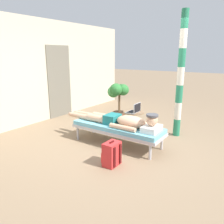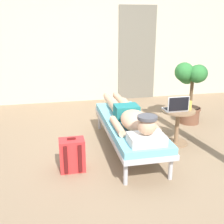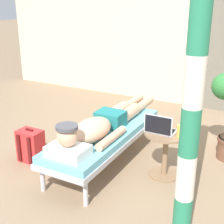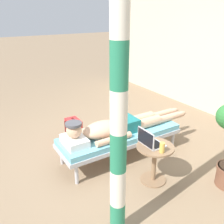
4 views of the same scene
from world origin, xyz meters
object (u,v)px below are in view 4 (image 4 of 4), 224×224
(person_reclining, at_px, (116,127))
(drink_glass, at_px, (162,148))
(porch_post, at_px, (119,112))
(laptop, at_px, (149,141))
(side_table, at_px, (155,157))
(backpack, at_px, (74,131))
(lounge_chair, at_px, (120,136))

(person_reclining, bearing_deg, drink_glass, 5.20)
(drink_glass, height_order, porch_post, porch_post)
(laptop, bearing_deg, person_reclining, -174.86)
(person_reclining, relative_size, laptop, 7.00)
(side_table, xyz_separation_m, drink_glass, (0.15, -0.03, 0.23))
(drink_glass, xyz_separation_m, backpack, (-1.70, -0.42, -0.39))
(person_reclining, distance_m, backpack, 0.93)
(person_reclining, xyz_separation_m, drink_glass, (0.89, 0.08, 0.07))
(lounge_chair, xyz_separation_m, drink_glass, (0.89, 0.01, 0.24))
(person_reclining, bearing_deg, porch_post, -32.18)
(person_reclining, bearing_deg, laptop, 5.14)
(side_table, height_order, backpack, side_table)
(side_table, xyz_separation_m, laptop, (-0.06, -0.05, 0.23))
(backpack, bearing_deg, lounge_chair, 26.88)
(lounge_chair, distance_m, laptop, 0.72)
(lounge_chair, height_order, porch_post, porch_post)
(side_table, distance_m, laptop, 0.24)
(lounge_chair, relative_size, drink_glass, 14.82)
(drink_glass, bearing_deg, backpack, -166.20)
(side_table, bearing_deg, porch_post, -62.21)
(person_reclining, xyz_separation_m, porch_post, (1.19, -0.75, 0.82))
(lounge_chair, distance_m, backpack, 0.92)
(side_table, bearing_deg, drink_glass, -11.87)
(backpack, height_order, porch_post, porch_post)
(laptop, bearing_deg, drink_glass, 5.37)
(person_reclining, height_order, drink_glass, person_reclining)
(drink_glass, relative_size, porch_post, 0.05)
(backpack, distance_m, porch_post, 2.34)
(lounge_chair, height_order, laptop, laptop)
(side_table, height_order, laptop, laptop)
(drink_glass, distance_m, porch_post, 1.16)
(laptop, height_order, porch_post, porch_post)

